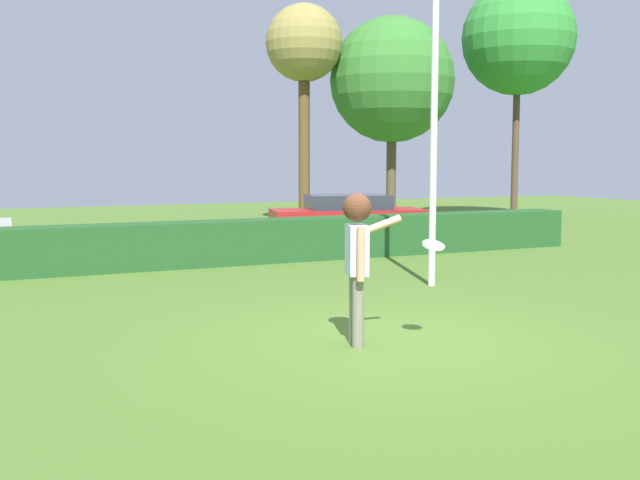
{
  "coord_description": "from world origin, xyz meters",
  "views": [
    {
      "loc": [
        -4.52,
        -7.57,
        2.13
      ],
      "look_at": [
        -0.48,
        0.99,
        1.15
      ],
      "focal_mm": 41.84,
      "sensor_mm": 36.0,
      "label": 1
    }
  ],
  "objects": [
    {
      "name": "willow_tree",
      "position": [
        5.87,
        15.7,
        5.98
      ],
      "size": [
        2.58,
        2.58,
        7.42
      ],
      "color": "brown",
      "rests_on": "ground"
    },
    {
      "name": "parked_car_red",
      "position": [
        4.98,
        10.76,
        0.69
      ],
      "size": [
        4.49,
        2.66,
        1.25
      ],
      "color": "#B21E1E",
      "rests_on": "ground"
    },
    {
      "name": "frisbee",
      "position": [
        0.3,
        -0.43,
        1.19
      ],
      "size": [
        0.26,
        0.25,
        0.11
      ],
      "color": "white"
    },
    {
      "name": "lamppost",
      "position": [
        2.72,
        3.22,
        3.45
      ],
      "size": [
        0.24,
        0.24,
        6.26
      ],
      "color": "silver",
      "rests_on": "ground"
    },
    {
      "name": "birch_tree",
      "position": [
        9.08,
        15.32,
        5.0
      ],
      "size": [
        4.37,
        4.37,
        7.21
      ],
      "color": "brown",
      "rests_on": "ground"
    },
    {
      "name": "person",
      "position": [
        -0.47,
        -0.01,
        1.14
      ],
      "size": [
        0.81,
        0.55,
        1.79
      ],
      "color": "gray",
      "rests_on": "ground"
    },
    {
      "name": "oak_tree",
      "position": [
        14.14,
        14.76,
        6.69
      ],
      "size": [
        4.17,
        4.17,
        8.8
      ],
      "color": "brown",
      "rests_on": "ground"
    },
    {
      "name": "hedge_row",
      "position": [
        0.0,
        7.41,
        0.46
      ],
      "size": [
        18.36,
        0.9,
        0.92
      ],
      "primitive_type": "cube",
      "color": "#214F23",
      "rests_on": "ground"
    },
    {
      "name": "ground_plane",
      "position": [
        0.0,
        0.0,
        0.0
      ],
      "size": [
        60.0,
        60.0,
        0.0
      ],
      "primitive_type": "plane",
      "color": "#4B6E28"
    }
  ]
}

